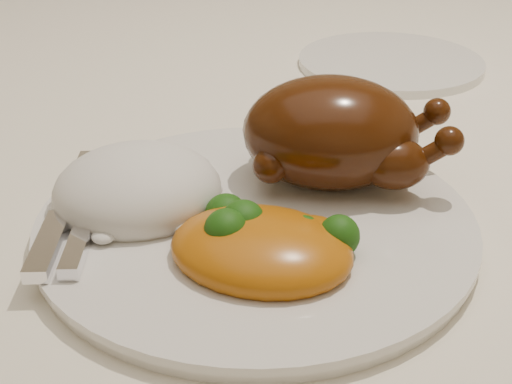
{
  "coord_description": "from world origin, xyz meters",
  "views": [
    {
      "loc": [
        -0.0,
        -0.61,
        1.04
      ],
      "look_at": [
        0.01,
        -0.19,
        0.8
      ],
      "focal_mm": 50.0,
      "sensor_mm": 36.0,
      "label": 1
    }
  ],
  "objects_px": {
    "dining_table": "(245,221)",
    "dinner_plate": "(256,225)",
    "side_plate": "(390,62)",
    "roast_chicken": "(336,133)"
  },
  "relations": [
    {
      "from": "dining_table",
      "to": "dinner_plate",
      "type": "distance_m",
      "value": 0.22
    },
    {
      "from": "side_plate",
      "to": "roast_chicken",
      "type": "bearing_deg",
      "value": -108.63
    },
    {
      "from": "dining_table",
      "to": "side_plate",
      "type": "relative_size",
      "value": 7.59
    },
    {
      "from": "dinner_plate",
      "to": "side_plate",
      "type": "xyz_separation_m",
      "value": [
        0.16,
        0.36,
        -0.0
      ]
    },
    {
      "from": "side_plate",
      "to": "dining_table",
      "type": "bearing_deg",
      "value": -134.71
    },
    {
      "from": "side_plate",
      "to": "roast_chicken",
      "type": "relative_size",
      "value": 1.29
    },
    {
      "from": "side_plate",
      "to": "roast_chicken",
      "type": "distance_m",
      "value": 0.32
    },
    {
      "from": "dining_table",
      "to": "dinner_plate",
      "type": "height_order",
      "value": "dinner_plate"
    },
    {
      "from": "dinner_plate",
      "to": "side_plate",
      "type": "bearing_deg",
      "value": 65.5
    },
    {
      "from": "side_plate",
      "to": "roast_chicken",
      "type": "height_order",
      "value": "roast_chicken"
    }
  ]
}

